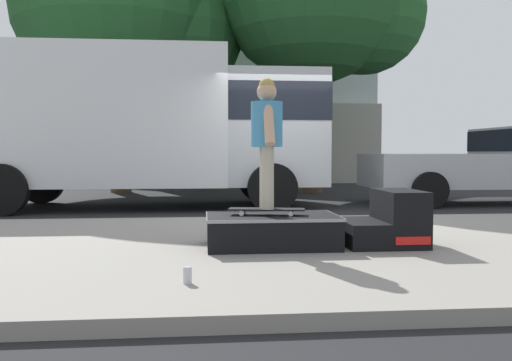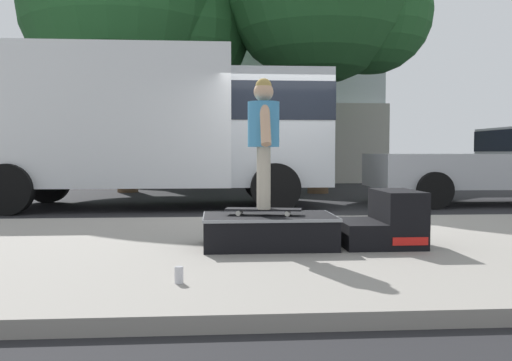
{
  "view_description": "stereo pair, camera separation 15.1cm",
  "coord_description": "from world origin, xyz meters",
  "px_view_note": "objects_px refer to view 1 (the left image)",
  "views": [
    {
      "loc": [
        -1.49,
        -8.74,
        1.1
      ],
      "look_at": [
        -0.81,
        -1.64,
        0.73
      ],
      "focal_mm": 38.42,
      "sensor_mm": 36.0,
      "label": 1
    },
    {
      "loc": [
        -1.34,
        -8.75,
        1.1
      ],
      "look_at": [
        -0.81,
        -1.64,
        0.73
      ],
      "focal_mm": 38.42,
      "sensor_mm": 36.0,
      "label": 2
    }
  ],
  "objects_px": {
    "soda_can": "(188,275)",
    "pickup_truck_silver": "(508,162)",
    "skateboard": "(267,210)",
    "box_truck": "(148,121)",
    "skater_kid": "(267,132)",
    "skate_box": "(272,229)",
    "kicker_ramp": "(388,222)",
    "street_tree_neighbour": "(131,10)"
  },
  "relations": [
    {
      "from": "soda_can",
      "to": "pickup_truck_silver",
      "type": "distance_m",
      "value": 9.69
    },
    {
      "from": "skateboard",
      "to": "box_truck",
      "type": "xyz_separation_m",
      "value": [
        -1.73,
        5.36,
        1.19
      ]
    },
    {
      "from": "pickup_truck_silver",
      "to": "box_truck",
      "type": "bearing_deg",
      "value": -178.63
    },
    {
      "from": "skater_kid",
      "to": "pickup_truck_silver",
      "type": "distance_m",
      "value": 8.06
    },
    {
      "from": "skate_box",
      "to": "kicker_ramp",
      "type": "bearing_deg",
      "value": -0.02
    },
    {
      "from": "street_tree_neighbour",
      "to": "box_truck",
      "type": "bearing_deg",
      "value": -79.0
    },
    {
      "from": "box_truck",
      "to": "skateboard",
      "type": "bearing_deg",
      "value": -72.08
    },
    {
      "from": "kicker_ramp",
      "to": "skater_kid",
      "type": "bearing_deg",
      "value": -179.52
    },
    {
      "from": "skate_box",
      "to": "skateboard",
      "type": "distance_m",
      "value": 0.22
    },
    {
      "from": "skate_box",
      "to": "soda_can",
      "type": "relative_size",
      "value": 10.74
    },
    {
      "from": "skater_kid",
      "to": "street_tree_neighbour",
      "type": "relative_size",
      "value": 0.17
    },
    {
      "from": "skate_box",
      "to": "box_truck",
      "type": "height_order",
      "value": "box_truck"
    },
    {
      "from": "skate_box",
      "to": "soda_can",
      "type": "bearing_deg",
      "value": -118.45
    },
    {
      "from": "box_truck",
      "to": "skate_box",
      "type": "bearing_deg",
      "value": -71.5
    },
    {
      "from": "kicker_ramp",
      "to": "skater_kid",
      "type": "xyz_separation_m",
      "value": [
        -1.29,
        -0.01,
        0.94
      ]
    },
    {
      "from": "skateboard",
      "to": "street_tree_neighbour",
      "type": "height_order",
      "value": "street_tree_neighbour"
    },
    {
      "from": "skate_box",
      "to": "street_tree_neighbour",
      "type": "relative_size",
      "value": 0.17
    },
    {
      "from": "skater_kid",
      "to": "soda_can",
      "type": "distance_m",
      "value": 2.03
    },
    {
      "from": "soda_can",
      "to": "box_truck",
      "type": "height_order",
      "value": "box_truck"
    },
    {
      "from": "skater_kid",
      "to": "soda_can",
      "type": "relative_size",
      "value": 10.58
    },
    {
      "from": "box_truck",
      "to": "street_tree_neighbour",
      "type": "height_order",
      "value": "street_tree_neighbour"
    },
    {
      "from": "kicker_ramp",
      "to": "street_tree_neighbour",
      "type": "xyz_separation_m",
      "value": [
        -3.84,
        9.58,
        4.55
      ]
    },
    {
      "from": "kicker_ramp",
      "to": "street_tree_neighbour",
      "type": "distance_m",
      "value": 11.28
    },
    {
      "from": "box_truck",
      "to": "soda_can",
      "type": "bearing_deg",
      "value": -82.01
    },
    {
      "from": "kicker_ramp",
      "to": "skateboard",
      "type": "xyz_separation_m",
      "value": [
        -1.29,
        -0.01,
        0.15
      ]
    },
    {
      "from": "kicker_ramp",
      "to": "soda_can",
      "type": "relative_size",
      "value": 6.44
    },
    {
      "from": "kicker_ramp",
      "to": "box_truck",
      "type": "distance_m",
      "value": 6.29
    },
    {
      "from": "soda_can",
      "to": "skateboard",
      "type": "bearing_deg",
      "value": 63.05
    },
    {
      "from": "skateboard",
      "to": "street_tree_neighbour",
      "type": "distance_m",
      "value": 10.86
    },
    {
      "from": "soda_can",
      "to": "street_tree_neighbour",
      "type": "bearing_deg",
      "value": 99.14
    },
    {
      "from": "skater_kid",
      "to": "street_tree_neighbour",
      "type": "distance_m",
      "value": 10.56
    },
    {
      "from": "skate_box",
      "to": "box_truck",
      "type": "bearing_deg",
      "value": 108.5
    },
    {
      "from": "pickup_truck_silver",
      "to": "skateboard",
      "type": "bearing_deg",
      "value": -136.45
    },
    {
      "from": "skate_box",
      "to": "pickup_truck_silver",
      "type": "relative_size",
      "value": 0.24
    },
    {
      "from": "skater_kid",
      "to": "pickup_truck_silver",
      "type": "relative_size",
      "value": 0.23
    },
    {
      "from": "box_truck",
      "to": "skater_kid",
      "type": "bearing_deg",
      "value": -72.08
    },
    {
      "from": "kicker_ramp",
      "to": "box_truck",
      "type": "bearing_deg",
      "value": 119.46
    },
    {
      "from": "box_truck",
      "to": "street_tree_neighbour",
      "type": "relative_size",
      "value": 0.88
    },
    {
      "from": "skater_kid",
      "to": "pickup_truck_silver",
      "type": "xyz_separation_m",
      "value": [
        5.83,
        5.54,
        -0.41
      ]
    },
    {
      "from": "skateboard",
      "to": "soda_can",
      "type": "height_order",
      "value": "skateboard"
    },
    {
      "from": "skate_box",
      "to": "skateboard",
      "type": "bearing_deg",
      "value": -168.8
    },
    {
      "from": "box_truck",
      "to": "street_tree_neighbour",
      "type": "distance_m",
      "value": 5.37
    }
  ]
}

